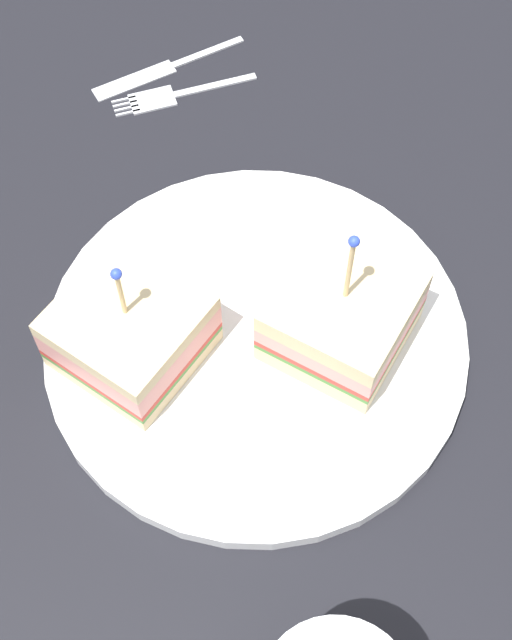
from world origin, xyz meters
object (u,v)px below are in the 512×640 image
(fork, at_px, (169,95))
(plate, at_px, (256,340))
(knife, at_px, (160,70))
(sandwich_half_back, at_px, (130,332))
(sandwich_half_front, at_px, (342,316))

(fork, bearing_deg, plate, 46.96)
(fork, relative_size, knife, 0.79)
(fork, xyz_separation_m, knife, (-0.02, -0.02, 0.00))
(knife, bearing_deg, sandwich_half_back, 29.52)
(sandwich_half_back, bearing_deg, sandwich_half_front, 124.49)
(plate, relative_size, sandwich_half_front, 2.52)
(knife, bearing_deg, sandwich_half_front, 57.33)
(sandwich_half_front, xyz_separation_m, knife, (-0.16, -0.24, -0.04))
(plate, bearing_deg, sandwich_half_front, 118.99)
(knife, bearing_deg, fork, 46.33)
(plate, distance_m, fork, 0.24)
(plate, relative_size, sandwich_half_back, 2.96)
(plate, xyz_separation_m, sandwich_half_front, (-0.03, 0.05, 0.03))
(plate, height_order, knife, plate)
(plate, bearing_deg, sandwich_half_back, -51.76)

